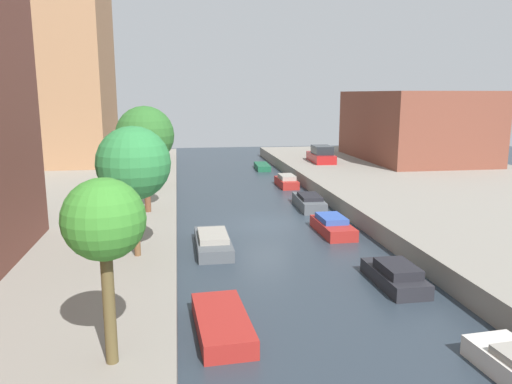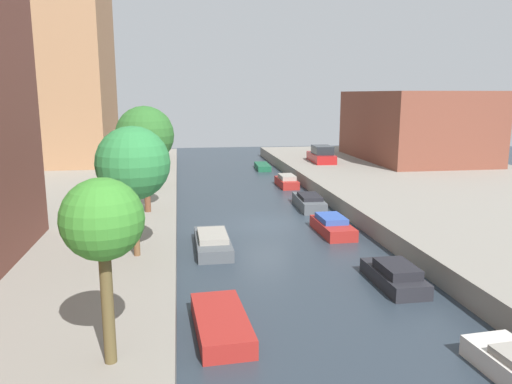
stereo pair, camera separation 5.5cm
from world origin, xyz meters
name	(u,v)px [view 1 (the left image)]	position (x,y,z in m)	size (l,w,h in m)	color
ground_plane	(266,225)	(0.00, 0.00, 0.00)	(84.00, 84.00, 0.00)	#28333D
quay_right	(505,207)	(15.00, 0.00, 0.50)	(20.00, 64.00, 1.00)	gray
apartment_tower_far	(49,31)	(-16.00, 21.96, 12.86)	(10.00, 11.38, 23.73)	#9E704C
low_block_right	(414,126)	(18.00, 18.76, 4.29)	(10.00, 15.19, 6.58)	brown
street_tree_0	(104,222)	(-6.52, -15.66, 4.47)	(1.91, 1.91, 4.50)	brown
street_tree_1	(133,164)	(-6.52, -7.54, 4.70)	(2.87, 2.87, 5.15)	brown
street_tree_2	(145,136)	(-6.52, 0.05, 5.15)	(3.09, 3.09, 5.72)	brown
street_tree_3	(152,135)	(-6.52, 7.44, 4.58)	(2.90, 2.90, 5.05)	brown
street_tree_4	(157,126)	(-6.52, 15.82, 4.66)	(2.34, 2.34, 4.88)	brown
street_tree_5	(160,127)	(-6.52, 23.11, 4.10)	(1.90, 1.90, 4.11)	brown
parked_car	(321,155)	(8.55, 18.08, 1.65)	(2.05, 4.62, 1.56)	maroon
moored_boat_left_1	(222,324)	(-3.62, -12.60, 0.30)	(1.78, 3.88, 0.59)	maroon
moored_boat_left_2	(213,242)	(-3.29, -4.06, 0.35)	(1.62, 4.46, 0.82)	#4C5156
moored_boat_right_1	(395,276)	(3.39, -9.77, 0.39)	(1.49, 3.48, 0.93)	#232328
moored_boat_right_2	(333,226)	(3.25, -2.25, 0.39)	(1.55, 3.71, 0.90)	maroon
moored_boat_right_3	(309,202)	(3.55, 3.73, 0.41)	(1.65, 4.24, 0.92)	#4C5156
moored_boat_right_4	(287,182)	(3.74, 11.42, 0.41)	(1.35, 3.46, 0.98)	maroon
moored_boat_right_5	(262,167)	(3.38, 20.91, 0.26)	(1.43, 3.84, 0.53)	#195638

